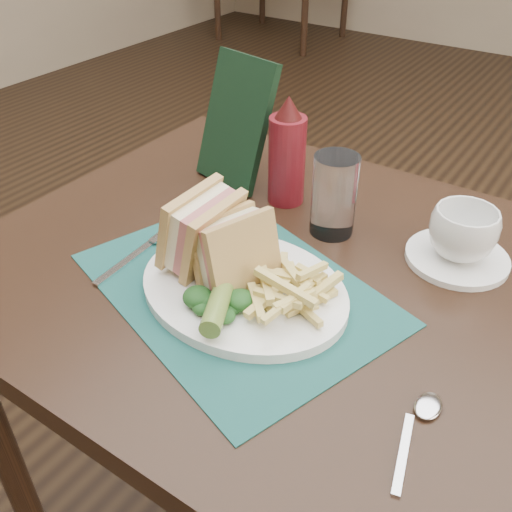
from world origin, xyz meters
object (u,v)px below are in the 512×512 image
at_px(plate, 244,289).
at_px(sandwich_half_a, 189,224).
at_px(sandwich_half_b, 226,242).
at_px(placemat, 235,288).
at_px(saucer, 457,258).
at_px(table_main, 277,424).
at_px(drinking_glass, 334,195).
at_px(ketchup_bottle, 287,151).
at_px(check_presenter, 236,122).
at_px(coffee_cup, 463,233).

relative_size(plate, sandwich_half_a, 2.60).
bearing_deg(sandwich_half_b, placemat, 1.78).
relative_size(placemat, saucer, 2.81).
bearing_deg(table_main, drinking_glass, 79.98).
xyz_separation_m(table_main, ketchup_bottle, (-0.09, 0.16, 0.47)).
height_order(sandwich_half_b, ketchup_bottle, ketchup_bottle).
bearing_deg(drinking_glass, sandwich_half_b, -106.22).
xyz_separation_m(saucer, ketchup_bottle, (-0.30, 0.01, 0.09)).
relative_size(table_main, check_presenter, 3.98).
distance_m(ketchup_bottle, check_presenter, 0.12).
xyz_separation_m(sandwich_half_a, sandwich_half_b, (0.06, -0.00, -0.01)).
xyz_separation_m(sandwich_half_b, ketchup_bottle, (-0.05, 0.24, 0.02)).
bearing_deg(saucer, drinking_glass, -170.12).
bearing_deg(sandwich_half_b, coffee_cup, 62.16).
height_order(placemat, sandwich_half_a, sandwich_half_a).
bearing_deg(plate, check_presenter, 131.22).
relative_size(sandwich_half_b, drinking_glass, 0.80).
bearing_deg(saucer, ketchup_bottle, 178.17).
height_order(plate, saucer, plate).
distance_m(sandwich_half_a, check_presenter, 0.28).
relative_size(placemat, plate, 1.41).
bearing_deg(ketchup_bottle, drinking_glass, -21.07).
relative_size(coffee_cup, ketchup_bottle, 0.52).
bearing_deg(check_presenter, coffee_cup, 8.04).
bearing_deg(sandwich_half_b, saucer, 62.16).
xyz_separation_m(table_main, sandwich_half_a, (-0.10, -0.08, 0.45)).
distance_m(table_main, saucer, 0.46).
bearing_deg(plate, drinking_glass, 87.58).
bearing_deg(table_main, sandwich_half_a, -139.93).
bearing_deg(sandwich_half_a, placemat, -4.40).
bearing_deg(saucer, table_main, -145.07).
xyz_separation_m(placemat, check_presenter, (-0.19, 0.27, 0.11)).
height_order(coffee_cup, drinking_glass, drinking_glass).
bearing_deg(sandwich_half_b, check_presenter, 142.22).
height_order(table_main, ketchup_bottle, ketchup_bottle).
xyz_separation_m(saucer, drinking_glass, (-0.19, -0.03, 0.06)).
height_order(table_main, coffee_cup, coffee_cup).
height_order(sandwich_half_a, saucer, sandwich_half_a).
bearing_deg(table_main, saucer, 34.93).
xyz_separation_m(coffee_cup, drinking_glass, (-0.19, -0.03, 0.02)).
bearing_deg(ketchup_bottle, plate, -70.65).
distance_m(saucer, drinking_glass, 0.20).
bearing_deg(drinking_glass, table_main, -100.02).
bearing_deg(check_presenter, plate, -41.06).
bearing_deg(sandwich_half_a, sandwich_half_b, -0.60).
bearing_deg(ketchup_bottle, placemat, -74.02).
relative_size(drinking_glass, ketchup_bottle, 0.70).
xyz_separation_m(plate, coffee_cup, (0.22, 0.24, 0.04)).
distance_m(placemat, drinking_glass, 0.22).
bearing_deg(check_presenter, saucer, 8.04).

